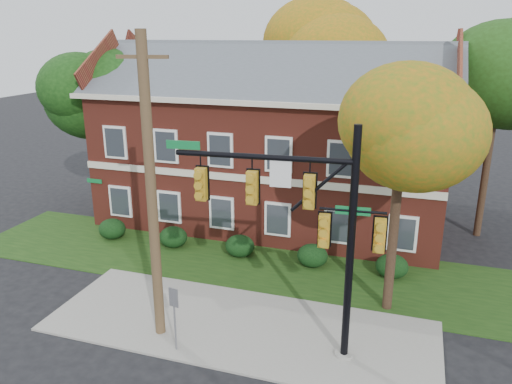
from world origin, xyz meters
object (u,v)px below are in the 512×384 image
(hedge_center, at_px, (240,246))
(utility_pole, at_px, (151,194))
(tree_left_rear, at_px, (102,97))
(tree_right_rear, at_px, (507,78))
(sign_post, at_px, (174,309))
(hedge_far_left, at_px, (112,229))
(tree_near_right, at_px, (408,140))
(hedge_far_right, at_px, (392,266))
(traffic_signal, at_px, (306,218))
(hedge_left, at_px, (173,237))
(apartment_building, at_px, (272,133))
(hedge_right, at_px, (312,256))
(tree_far_rear, at_px, (325,54))

(hedge_center, bearing_deg, utility_pole, -94.13)
(tree_left_rear, distance_m, tree_right_rear, 21.19)
(sign_post, bearing_deg, utility_pole, 152.89)
(hedge_far_left, bearing_deg, tree_near_right, -11.27)
(hedge_far_right, height_order, tree_right_rear, tree_right_rear)
(sign_post, bearing_deg, tree_right_rear, 62.13)
(hedge_far_left, distance_m, tree_right_rear, 20.75)
(tree_right_rear, bearing_deg, tree_left_rear, -174.64)
(tree_right_rear, bearing_deg, sign_post, -128.09)
(utility_pole, bearing_deg, hedge_center, 75.00)
(traffic_signal, relative_size, sign_post, 3.28)
(hedge_left, bearing_deg, tree_near_right, -14.81)
(apartment_building, bearing_deg, hedge_far_right, -36.89)
(traffic_signal, bearing_deg, utility_pole, -178.75)
(hedge_far_left, relative_size, tree_left_rear, 0.16)
(tree_right_rear, height_order, sign_post, tree_right_rear)
(hedge_left, height_order, utility_pole, utility_pole)
(hedge_right, distance_m, utility_pole, 9.27)
(hedge_far_right, distance_m, sign_post, 10.12)
(hedge_far_left, distance_m, utility_pole, 10.59)
(apartment_building, distance_m, tree_right_rear, 11.77)
(hedge_far_left, bearing_deg, apartment_building, 36.89)
(hedge_center, xyz_separation_m, hedge_right, (3.50, 0.00, 0.00))
(hedge_center, bearing_deg, tree_near_right, -21.42)
(tree_left_rear, bearing_deg, hedge_far_left, -56.58)
(hedge_left, relative_size, sign_post, 0.59)
(apartment_building, relative_size, utility_pole, 1.83)
(tree_right_rear, bearing_deg, hedge_far_right, -125.23)
(hedge_left, distance_m, utility_pole, 8.89)
(hedge_right, bearing_deg, traffic_signal, -81.15)
(hedge_far_left, xyz_separation_m, hedge_right, (10.50, 0.00, 0.00))
(hedge_right, distance_m, hedge_far_right, 3.50)
(hedge_far_left, xyz_separation_m, tree_near_right, (14.22, -2.83, 6.14))
(hedge_far_left, height_order, hedge_far_right, same)
(tree_near_right, bearing_deg, tree_right_rear, 65.42)
(apartment_building, distance_m, utility_pole, 12.19)
(hedge_right, height_order, hedge_far_right, same)
(hedge_center, relative_size, tree_left_rear, 0.16)
(hedge_center, relative_size, tree_near_right, 0.16)
(hedge_center, bearing_deg, apartment_building, 90.00)
(hedge_left, distance_m, traffic_signal, 11.10)
(tree_near_right, relative_size, utility_pole, 0.83)
(hedge_left, height_order, tree_right_rear, tree_right_rear)
(hedge_far_right, height_order, traffic_signal, traffic_signal)
(apartment_building, height_order, tree_right_rear, tree_right_rear)
(hedge_center, distance_m, hedge_far_right, 7.00)
(tree_far_rear, height_order, traffic_signal, tree_far_rear)
(tree_near_right, distance_m, traffic_signal, 4.88)
(tree_right_rear, relative_size, tree_far_rear, 0.92)
(apartment_building, xyz_separation_m, tree_right_rear, (11.31, 0.86, 3.13))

